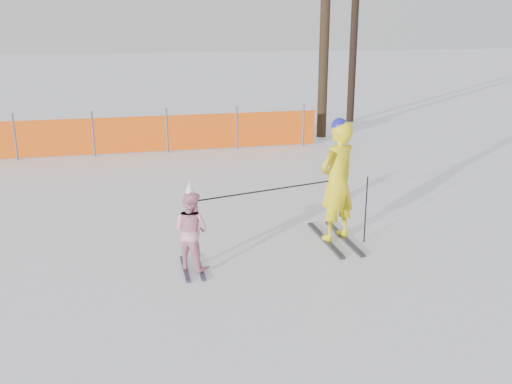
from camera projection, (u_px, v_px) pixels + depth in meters
ground at (263, 263)px, 8.78m from camera, size 120.00×120.00×0.00m
adult at (337, 181)px, 9.41m from camera, size 0.87×1.63×2.09m
child at (191, 230)px, 8.40m from camera, size 0.73×0.93×1.38m
ski_poles at (302, 197)px, 9.04m from camera, size 2.85×0.59×1.14m
safety_fence at (22, 139)px, 15.14m from camera, size 16.38×0.06×1.25m
tree_trunks at (336, 38)px, 18.48m from camera, size 2.30×2.81×6.71m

